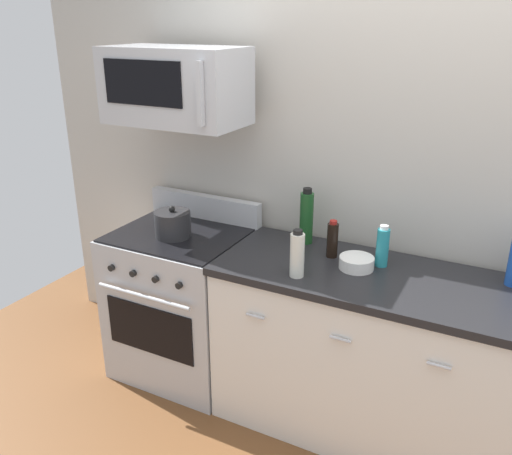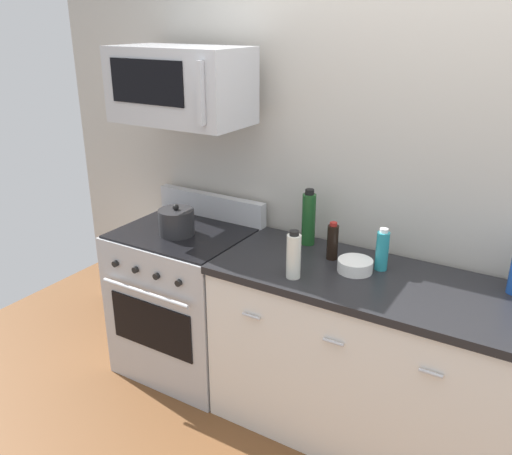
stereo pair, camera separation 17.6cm
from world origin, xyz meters
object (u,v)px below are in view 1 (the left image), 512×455
Objects in this scene: microwave at (176,86)px; bottle_dish_soap at (382,247)px; bowl_white_ceramic at (357,262)px; stockpot at (173,224)px; bottle_soy_sauce_dark at (332,240)px; bottle_wine_green at (306,217)px; range_oven at (183,302)px; bottle_vinegar_white at (297,254)px.

microwave is 1.37m from bottle_dish_soap.
bowl_white_ceramic is 1.06m from stockpot.
bottle_dish_soap is 0.26m from bottle_soy_sauce_dark.
bottle_wine_green is 0.23m from bottle_soy_sauce_dark.
bottle_dish_soap is at bearing 3.44° from microwave.
range_oven is 0.53m from stockpot.
range_oven is at bearing -90.29° from microwave.
bottle_wine_green is at bearing 17.01° from range_oven.
bottle_vinegar_white is at bearing -15.97° from microwave.
bottle_vinegar_white is at bearing -137.24° from bottle_dish_soap.
stockpot is (-0.71, -0.27, -0.07)m from bottle_wine_green.
bowl_white_ceramic is (0.23, 0.22, -0.08)m from bottle_vinegar_white.
bottle_dish_soap is 0.45m from bottle_vinegar_white.
range_oven is at bearing -174.36° from bottle_dish_soap.
bottle_dish_soap is 1.06× the size of stockpot.
bottle_vinegar_white reaches higher than range_oven.
stockpot is (-0.00, -0.05, 0.53)m from range_oven.
microwave is 3.70× the size of bottle_soy_sauce_dark.
stockpot is (-1.06, -0.08, 0.04)m from bowl_white_ceramic.
bottle_soy_sauce_dark is 0.98× the size of stockpot.
microwave is 1.32m from bowl_white_ceramic.
bottle_dish_soap is (1.16, 0.11, 0.55)m from range_oven.
microwave is (0.00, 0.04, 1.28)m from range_oven.
bottle_soy_sauce_dark is 1.16× the size of bowl_white_ceramic.
bottle_soy_sauce_dark is at bearing 76.20° from bottle_vinegar_white.
bottle_wine_green is 0.76m from stockpot.
bowl_white_ceramic is (0.35, -0.19, -0.12)m from bottle_wine_green.
microwave reaches higher than bottle_wine_green.
microwave is 0.76m from stockpot.
stockpot is at bearing -170.18° from bottle_soy_sauce_dark.
bottle_vinegar_white is 0.33m from bowl_white_ceramic.
bottle_dish_soap is at bearing 42.76° from bottle_vinegar_white.
bottle_dish_soap is 0.47m from bottle_wine_green.
range_oven is at bearing -162.99° from bottle_wine_green.
bottle_vinegar_white is at bearing -9.50° from stockpot.
bottle_wine_green is 1.56× the size of bottle_soy_sauce_dark.
bottle_wine_green reaches higher than bottle_dish_soap.
stockpot is (-0.00, -0.10, -0.75)m from microwave.
stockpot is (-0.83, 0.14, -0.04)m from bottle_vinegar_white.
bowl_white_ceramic is at bearing -28.58° from bottle_wine_green.
bottle_wine_green is at bearing 149.71° from bottle_soy_sauce_dark.
range_oven is 1.06m from bottle_soy_sauce_dark.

